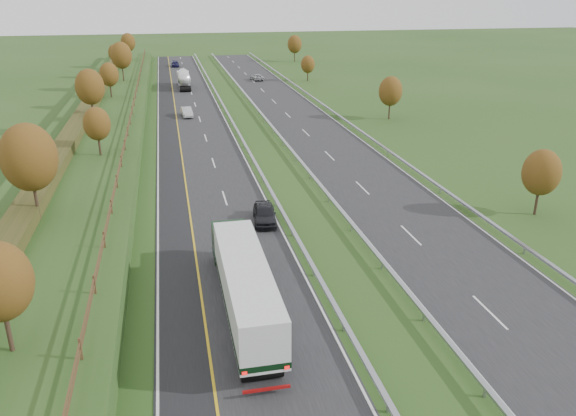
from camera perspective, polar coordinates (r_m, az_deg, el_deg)
The scene contains 19 objects.
ground at distance 74.30m, azimuth -2.90°, elevation 6.63°, with size 400.00×400.00×0.00m, color #264619.
near_carriageway at distance 78.32m, azimuth -9.34°, elevation 7.16°, with size 10.50×200.00×0.04m, color black.
far_carriageway at distance 80.75m, azimuth 2.52°, elevation 7.85°, with size 10.50×200.00×0.04m, color black.
hard_shoulder at distance 78.25m, azimuth -12.10°, elevation 6.96°, with size 3.00×200.00×0.04m, color black.
lane_markings at distance 78.74m, azimuth -4.65°, elevation 7.47°, with size 26.75×200.00×0.01m.
embankment_left at distance 78.60m, azimuth -18.94°, elevation 7.08°, with size 12.00×200.00×2.00m, color #264619.
hedge_left at distance 78.53m, azimuth -20.53°, elevation 8.03°, with size 2.20×180.00×1.10m, color #2D3314.
fence_left at distance 77.40m, azimuth -15.79°, elevation 8.54°, with size 0.12×189.06×1.20m.
median_barrier_near at distance 78.64m, azimuth -5.18°, elevation 7.86°, with size 0.32×200.00×0.71m.
median_barrier_far at distance 79.40m, azimuth -1.50°, elevation 8.07°, with size 0.32×200.00×0.71m.
outer_barrier_far at distance 82.24m, azimuth 6.49°, elevation 8.41°, with size 0.32×200.00×0.71m.
trees_left at distance 74.21m, azimuth -19.42°, elevation 10.49°, with size 6.64×164.30×7.66m.
trees_far at distance 111.25m, azimuth 5.50°, elevation 13.73°, with size 8.45×118.60×7.12m.
box_lorry at distance 34.37m, azimuth -4.52°, elevation -7.48°, with size 2.58×16.28×4.06m.
road_tanker at distance 118.78m, azimuth -10.53°, elevation 12.80°, with size 2.40×11.22×3.46m.
car_dark_near at distance 48.34m, azimuth -2.41°, elevation -0.55°, with size 1.90×4.71×1.61m, color black.
car_silver_mid at distance 91.14m, azimuth -10.26°, elevation 9.58°, with size 1.54×4.41×1.45m, color #A8A9AD.
car_small_far at distance 152.80m, azimuth -11.39°, elevation 14.15°, with size 1.88×4.61×1.34m, color #13123A.
car_oncoming at distance 127.22m, azimuth -3.19°, elevation 13.14°, with size 2.20×4.78×1.33m, color #A5A6AA.
Camera 1 is at (-3.46, -15.94, 18.88)m, focal length 35.00 mm.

